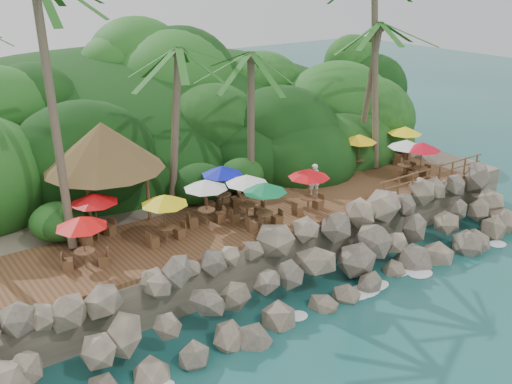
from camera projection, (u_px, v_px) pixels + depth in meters
ground at (340, 310)px, 24.68m from camera, size 140.00×140.00×0.00m
land_base at (161, 180)px, 36.41m from camera, size 32.00×25.20×2.10m
jungle_hill at (114, 165)px, 42.47m from camera, size 44.80×28.00×15.40m
seawall at (310, 267)px, 25.78m from camera, size 29.00×4.00×2.30m
terrace at (256, 215)px, 28.43m from camera, size 26.00×5.00×0.20m
jungle_foliage at (170, 201)px, 36.03m from camera, size 44.00×16.00×12.00m
foam_line at (335, 306)px, 24.89m from camera, size 25.20×0.80×0.06m
palms at (218, 13)px, 26.96m from camera, size 27.76×7.12×12.31m
palapa at (103, 146)px, 26.73m from camera, size 5.52×5.52×4.60m
dining_clusters at (279, 172)px, 28.49m from camera, size 22.41×5.18×2.19m
railing at (433, 174)px, 31.88m from camera, size 8.30×0.10×1.00m
waiter at (314, 179)px, 30.41m from camera, size 0.72×0.60×1.67m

